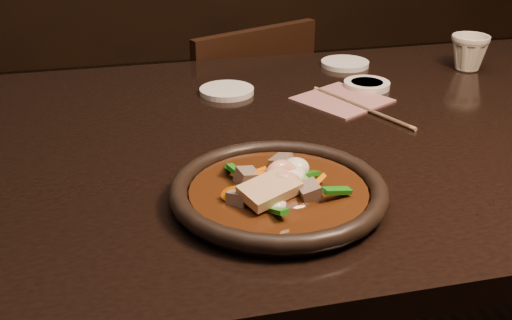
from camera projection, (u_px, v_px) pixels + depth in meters
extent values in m
cube|color=black|center=(397.00, 132.00, 1.13)|extent=(1.60, 0.90, 0.04)
cylinder|color=black|center=(20.00, 252.00, 1.46)|extent=(0.06, 0.06, 0.71)
cube|color=black|center=(221.00, 159.00, 1.84)|extent=(0.49, 0.49, 0.04)
cylinder|color=black|center=(235.00, 186.00, 2.12)|extent=(0.03, 0.03, 0.37)
cylinder|color=black|center=(293.00, 225.00, 1.90)|extent=(0.03, 0.03, 0.37)
cylinder|color=black|center=(153.00, 214.00, 1.96)|extent=(0.03, 0.03, 0.37)
cylinder|color=black|center=(207.00, 259.00, 1.74)|extent=(0.03, 0.03, 0.37)
cube|color=black|center=(256.00, 106.00, 1.63)|extent=(0.34, 0.16, 0.39)
cylinder|color=black|center=(278.00, 198.00, 0.86)|extent=(0.27, 0.27, 0.01)
torus|color=black|center=(279.00, 190.00, 0.85)|extent=(0.29, 0.29, 0.03)
cylinder|color=#371A0A|center=(278.00, 193.00, 0.85)|extent=(0.24, 0.24, 0.01)
ellipsoid|color=#371A0A|center=(278.00, 193.00, 0.85)|extent=(0.13, 0.13, 0.04)
torus|color=#EDB196|center=(279.00, 186.00, 0.85)|extent=(0.06, 0.06, 0.06)
torus|color=#EDB196|center=(283.00, 185.00, 0.86)|extent=(0.07, 0.05, 0.06)
cube|color=gray|center=(309.00, 192.00, 0.82)|extent=(0.03, 0.03, 0.03)
cube|color=gray|center=(282.00, 164.00, 0.90)|extent=(0.04, 0.04, 0.03)
cube|color=gray|center=(239.00, 199.00, 0.82)|extent=(0.04, 0.04, 0.03)
cube|color=gray|center=(270.00, 186.00, 0.85)|extent=(0.04, 0.04, 0.03)
cube|color=gray|center=(247.00, 178.00, 0.86)|extent=(0.03, 0.03, 0.03)
cylinder|color=orange|center=(239.00, 195.00, 0.82)|extent=(0.05, 0.04, 0.04)
cylinder|color=orange|center=(253.00, 173.00, 0.89)|extent=(0.06, 0.06, 0.03)
cylinder|color=orange|center=(256.00, 176.00, 0.87)|extent=(0.05, 0.04, 0.03)
cylinder|color=orange|center=(276.00, 183.00, 0.86)|extent=(0.06, 0.06, 0.03)
cylinder|color=orange|center=(316.00, 182.00, 0.84)|extent=(0.06, 0.06, 0.04)
cube|color=#1A7115|center=(229.00, 167.00, 0.90)|extent=(0.02, 0.04, 0.03)
cube|color=#1A7115|center=(258.00, 192.00, 0.83)|extent=(0.04, 0.04, 0.01)
cube|color=#1A7115|center=(239.00, 174.00, 0.87)|extent=(0.03, 0.04, 0.02)
cube|color=#1A7115|center=(309.00, 174.00, 0.88)|extent=(0.04, 0.04, 0.02)
cube|color=#1A7115|center=(277.00, 210.00, 0.79)|extent=(0.02, 0.04, 0.02)
cube|color=#1A7115|center=(337.00, 191.00, 0.83)|extent=(0.04, 0.02, 0.02)
cube|color=#1A7115|center=(307.00, 183.00, 0.85)|extent=(0.03, 0.04, 0.03)
ellipsoid|color=white|center=(290.00, 177.00, 0.86)|extent=(0.05, 0.04, 0.02)
ellipsoid|color=white|center=(295.00, 168.00, 0.88)|extent=(0.04, 0.04, 0.03)
ellipsoid|color=white|center=(274.00, 204.00, 0.81)|extent=(0.03, 0.03, 0.02)
ellipsoid|color=white|center=(285.00, 172.00, 0.87)|extent=(0.04, 0.03, 0.03)
ellipsoid|color=white|center=(277.00, 188.00, 0.86)|extent=(0.03, 0.03, 0.03)
ellipsoid|color=white|center=(277.00, 178.00, 0.85)|extent=(0.04, 0.04, 0.02)
cube|color=#DEB785|center=(270.00, 189.00, 0.81)|extent=(0.09, 0.07, 0.03)
cylinder|color=white|center=(367.00, 85.00, 1.28)|extent=(0.09, 0.09, 0.01)
cylinder|color=white|center=(227.00, 91.00, 1.25)|extent=(0.11, 0.11, 0.01)
cylinder|color=white|center=(345.00, 64.00, 1.42)|extent=(0.11, 0.11, 0.01)
imported|color=beige|center=(469.00, 51.00, 1.38)|extent=(0.09, 0.08, 0.08)
cylinder|color=#A37F5D|center=(364.00, 108.00, 1.17)|extent=(0.10, 0.23, 0.01)
cylinder|color=#A37F5D|center=(359.00, 106.00, 1.18)|extent=(0.10, 0.23, 0.01)
cube|color=#9C6260|center=(342.00, 100.00, 1.22)|extent=(0.20, 0.20, 0.00)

